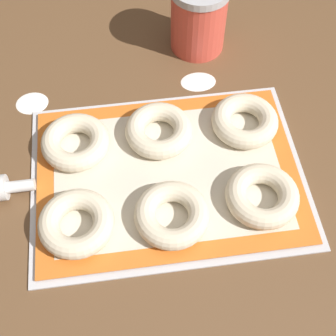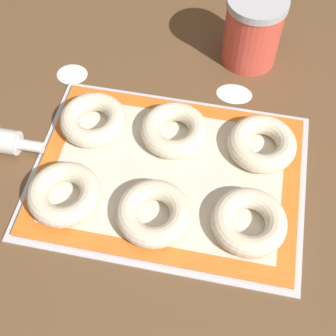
% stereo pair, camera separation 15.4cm
% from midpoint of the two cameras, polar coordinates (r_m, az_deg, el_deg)
% --- Properties ---
extents(ground_plane, '(2.80, 2.80, 0.00)m').
position_cam_midpoint_polar(ground_plane, '(0.88, 5.51, -1.78)').
color(ground_plane, brown).
extents(baking_tray, '(0.51, 0.38, 0.01)m').
position_cam_midpoint_polar(baking_tray, '(0.88, 4.97, -1.62)').
color(baking_tray, silver).
rests_on(baking_tray, ground_plane).
extents(baking_mat, '(0.49, 0.35, 0.00)m').
position_cam_midpoint_polar(baking_mat, '(0.87, 4.99, -1.44)').
color(baking_mat, orange).
rests_on(baking_mat, baking_tray).
extents(bagel_front_left, '(0.13, 0.13, 0.04)m').
position_cam_midpoint_polar(bagel_front_left, '(0.83, -7.54, -3.91)').
color(bagel_front_left, beige).
rests_on(bagel_front_left, baking_mat).
extents(bagel_front_center, '(0.13, 0.13, 0.04)m').
position_cam_midpoint_polar(bagel_front_center, '(0.81, 3.63, -6.31)').
color(bagel_front_center, beige).
rests_on(bagel_front_center, baking_mat).
extents(bagel_front_right, '(0.13, 0.13, 0.04)m').
position_cam_midpoint_polar(bagel_front_right, '(0.83, 15.15, -7.15)').
color(bagel_front_right, beige).
rests_on(bagel_front_right, baking_mat).
extents(bagel_back_left, '(0.13, 0.13, 0.04)m').
position_cam_midpoint_polar(bagel_back_left, '(0.92, -4.49, 5.26)').
color(bagel_back_left, beige).
rests_on(bagel_back_left, baking_mat).
extents(bagel_back_center, '(0.13, 0.13, 0.04)m').
position_cam_midpoint_polar(bagel_back_center, '(0.90, 5.57, 3.98)').
color(bagel_back_center, beige).
rests_on(bagel_back_center, baking_mat).
extents(bagel_back_right, '(0.13, 0.13, 0.04)m').
position_cam_midpoint_polar(bagel_back_right, '(0.92, 16.11, 2.21)').
color(bagel_back_right, beige).
rests_on(bagel_back_right, baking_mat).
extents(flour_canister, '(0.13, 0.13, 0.16)m').
position_cam_midpoint_polar(flour_canister, '(1.05, 14.59, 15.53)').
color(flour_canister, '#DB4C3D').
rests_on(flour_canister, ground_plane).
extents(flour_patch_near, '(0.08, 0.06, 0.00)m').
position_cam_midpoint_polar(flour_patch_near, '(1.02, 12.40, 8.33)').
color(flour_patch_near, white).
rests_on(flour_patch_near, ground_plane).
extents(flour_patch_far, '(0.07, 0.06, 0.00)m').
position_cam_midpoint_polar(flour_patch_far, '(1.05, -7.55, 10.81)').
color(flour_patch_far, white).
rests_on(flour_patch_far, ground_plane).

